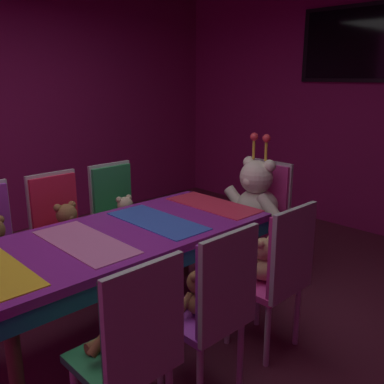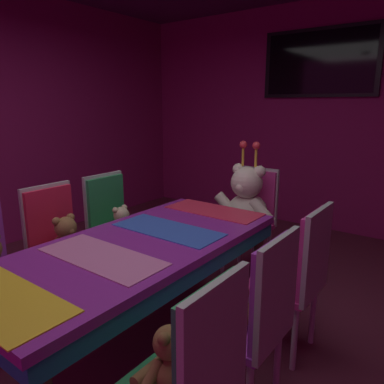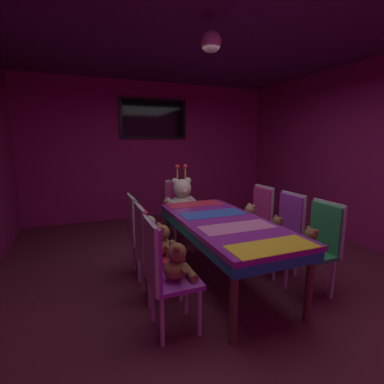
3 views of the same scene
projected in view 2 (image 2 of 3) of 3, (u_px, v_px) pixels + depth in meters
name	position (u px, v px, depth m)	size (l,w,h in m)	color
ground_plane	(142.00, 346.00, 2.44)	(7.90, 7.90, 0.00)	#591E33
wall_back	(318.00, 118.00, 4.61)	(5.20, 0.12, 2.80)	#8C1959
banquet_table	(138.00, 255.00, 2.29)	(0.90, 2.02, 0.75)	purple
chair_left_1	(55.00, 236.00, 2.78)	(0.42, 0.41, 0.98)	red
teddy_left_1	(67.00, 240.00, 2.70)	(0.26, 0.34, 0.32)	olive
chair_left_2	(111.00, 219.00, 3.20)	(0.42, 0.41, 0.98)	#268C4C
teddy_left_2	(122.00, 224.00, 3.13)	(0.22, 0.29, 0.27)	beige
chair_right_0	(198.00, 370.00, 1.38)	(0.42, 0.41, 0.98)	#268C4C
teddy_right_0	(169.00, 360.00, 1.47)	(0.22, 0.29, 0.27)	brown
chair_right_1	(261.00, 309.00, 1.79)	(0.42, 0.41, 0.98)	purple
teddy_right_1	(236.00, 305.00, 1.88)	(0.21, 0.27, 0.26)	brown
chair_right_2	(303.00, 268.00, 2.24)	(0.42, 0.41, 0.98)	#CC338C
teddy_right_2	(281.00, 264.00, 2.33)	(0.24, 0.30, 0.29)	tan
throne_chair	(254.00, 209.00, 3.51)	(0.41, 0.42, 0.98)	#CC338C
king_teddy_bear	(246.00, 201.00, 3.35)	(0.62, 0.48, 0.79)	silver
wall_tv	(319.00, 63.00, 4.38)	(1.38, 0.06, 0.80)	black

